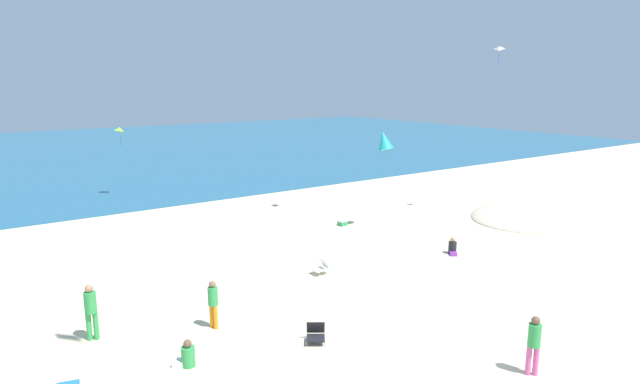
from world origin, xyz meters
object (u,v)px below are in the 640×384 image
(beach_chair_far_left, at_px, (316,333))
(kite_white, at_px, (499,48))
(cooler_box, at_px, (342,223))
(kite_lime, at_px, (120,130))
(kite_teal, at_px, (384,141))
(person_0, at_px, (187,356))
(person_3, at_px, (534,341))
(person_4, at_px, (213,301))
(beach_chair_near_camera, at_px, (322,267))
(person_1, at_px, (453,248))
(person_5, at_px, (91,308))

(beach_chair_far_left, distance_m, kite_white, 19.91)
(cooler_box, height_order, kite_lime, kite_lime)
(beach_chair_far_left, distance_m, kite_teal, 13.40)
(cooler_box, bearing_deg, person_0, -143.51)
(kite_teal, bearing_deg, cooler_box, 129.19)
(person_3, bearing_deg, person_4, -98.86)
(beach_chair_near_camera, relative_size, kite_white, 0.70)
(beach_chair_far_left, relative_size, cooler_box, 1.73)
(beach_chair_far_left, xyz_separation_m, cooler_box, (8.40, 9.75, -0.12))
(kite_lime, bearing_deg, person_1, -66.97)
(cooler_box, relative_size, person_5, 0.27)
(person_5, relative_size, kite_white, 1.82)
(person_5, bearing_deg, cooler_box, -47.57)
(person_3, xyz_separation_m, kite_white, (12.84, 11.34, 8.34))
(beach_chair_far_left, distance_m, cooler_box, 12.87)
(kite_lime, relative_size, kite_white, 1.77)
(beach_chair_far_left, xyz_separation_m, person_4, (-2.11, 2.53, 0.63))
(person_5, bearing_deg, person_4, -93.11)
(beach_chair_far_left, bearing_deg, person_3, 72.20)
(person_0, distance_m, kite_lime, 23.65)
(kite_teal, bearing_deg, person_5, -164.41)
(person_5, bearing_deg, person_3, -114.38)
(beach_chair_far_left, height_order, beach_chair_near_camera, beach_chair_near_camera)
(person_0, distance_m, kite_teal, 15.82)
(person_4, distance_m, person_5, 3.53)
(person_0, xyz_separation_m, kite_white, (20.09, 5.78, 9.00))
(person_3, relative_size, person_4, 1.06)
(beach_chair_near_camera, bearing_deg, person_0, 28.36)
(person_3, xyz_separation_m, kite_teal, (6.14, 12.81, 3.65))
(beach_chair_near_camera, relative_size, kite_teal, 0.40)
(beach_chair_near_camera, bearing_deg, kite_white, -169.87)
(person_0, height_order, kite_lime, kite_lime)
(person_4, xyz_separation_m, person_5, (-3.26, 1.35, 0.11))
(cooler_box, distance_m, kite_teal, 4.95)
(person_1, xyz_separation_m, person_4, (-11.67, -0.64, 0.61))
(cooler_box, relative_size, kite_lime, 0.28)
(person_3, xyz_separation_m, kite_lime, (-2.79, 28.41, 3.52))
(person_4, bearing_deg, person_5, 138.54)
(beach_chair_far_left, distance_m, person_3, 5.99)
(cooler_box, distance_m, kite_lime, 16.45)
(beach_chair_far_left, bearing_deg, person_4, -105.36)
(person_3, distance_m, kite_lime, 28.76)
(beach_chair_near_camera, xyz_separation_m, kite_lime, (-2.52, 19.21, 4.18))
(beach_chair_far_left, distance_m, person_1, 10.07)
(person_1, distance_m, kite_lime, 22.69)
(person_0, relative_size, person_1, 1.02)
(beach_chair_far_left, distance_m, person_5, 6.66)
(person_3, bearing_deg, beach_chair_far_left, -99.73)
(kite_teal, relative_size, kite_white, 1.74)
(cooler_box, relative_size, kite_teal, 0.28)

